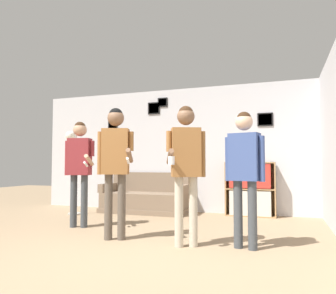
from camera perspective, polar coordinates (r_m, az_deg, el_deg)
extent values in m
plane|color=#937A5B|center=(3.64, -12.35, -19.28)|extent=(20.00, 20.00, 0.00)
cube|color=silver|center=(7.16, 4.53, -0.41)|extent=(7.44, 0.06, 2.70)
cube|color=black|center=(6.94, 16.56, 4.62)|extent=(0.30, 0.02, 0.27)
cube|color=beige|center=(6.94, 16.56, 4.63)|extent=(0.26, 0.01, 0.23)
cube|color=black|center=(7.52, -2.49, 6.75)|extent=(0.28, 0.02, 0.27)
cube|color=#B2B2BC|center=(7.51, -2.50, 6.76)|extent=(0.24, 0.01, 0.23)
cube|color=black|center=(7.46, -0.95, 7.79)|extent=(0.23, 0.02, 0.20)
cube|color=#B2B2BC|center=(7.46, -0.96, 7.80)|extent=(0.18, 0.01, 0.16)
cube|color=black|center=(7.91, -9.60, 3.38)|extent=(0.24, 0.02, 0.33)
cube|color=#B2B2BC|center=(7.90, -9.62, 3.38)|extent=(0.19, 0.01, 0.29)
cube|color=#7A6651|center=(7.09, -4.11, -10.92)|extent=(1.85, 0.80, 0.10)
cube|color=#7A6651|center=(7.07, -4.10, -9.23)|extent=(1.79, 0.74, 0.32)
cube|color=#7A6651|center=(7.34, -3.06, -6.09)|extent=(1.79, 0.14, 0.42)
cube|color=#7A6651|center=(7.43, -10.28, -6.95)|extent=(0.12, 0.74, 0.18)
cube|color=#7A6651|center=(6.75, 2.72, -7.40)|extent=(0.12, 0.74, 0.18)
cube|color=#A87F51|center=(6.80, 10.13, -7.12)|extent=(0.02, 0.30, 1.07)
cube|color=#A87F51|center=(6.72, 18.18, -7.07)|extent=(0.02, 0.30, 1.07)
cube|color=#A87F51|center=(6.89, 14.24, -7.02)|extent=(0.97, 0.01, 1.07)
cube|color=#A87F51|center=(6.80, 14.19, -11.49)|extent=(0.92, 0.30, 0.02)
cube|color=#A87F51|center=(6.73, 14.07, -2.68)|extent=(0.92, 0.30, 0.02)
cube|color=#A87F51|center=(6.74, 14.13, -7.11)|extent=(0.92, 0.30, 0.02)
cube|color=beige|center=(6.76, 14.15, -9.40)|extent=(0.79, 0.26, 0.48)
cube|color=red|center=(6.72, 14.09, -4.87)|extent=(0.79, 0.26, 0.48)
cylinder|color=#ADA89E|center=(7.08, -15.89, -11.11)|extent=(0.28, 0.28, 0.03)
cylinder|color=#ADA89E|center=(7.01, -15.79, -3.90)|extent=(0.03, 0.03, 1.75)
cylinder|color=#ADA89E|center=(7.01, -15.22, 2.99)|extent=(0.02, 0.16, 0.02)
sphere|color=white|center=(6.97, -14.75, 2.77)|extent=(0.20, 0.20, 0.20)
cylinder|color=#ADA89E|center=(7.08, -16.16, 2.13)|extent=(0.02, 0.16, 0.02)
sphere|color=white|center=(7.12, -16.63, 1.87)|extent=(0.20, 0.20, 0.20)
cylinder|color=#3D4247|center=(5.64, -16.11, -9.01)|extent=(0.11, 0.11, 0.85)
cylinder|color=#3D4247|center=(5.57, -14.38, -9.11)|extent=(0.11, 0.11, 0.85)
cube|color=maroon|center=(5.57, -15.15, -1.63)|extent=(0.40, 0.27, 0.60)
sphere|color=tan|center=(5.60, -15.09, 2.93)|extent=(0.22, 0.22, 0.22)
sphere|color=#382314|center=(5.61, -15.08, 3.32)|extent=(0.19, 0.19, 0.19)
cylinder|color=maroon|center=(5.50, -13.05, -0.25)|extent=(0.07, 0.07, 0.25)
cylinder|color=tan|center=(5.36, -13.58, -2.24)|extent=(0.13, 0.31, 0.19)
cylinder|color=white|center=(5.23, -14.12, -2.94)|extent=(0.06, 0.15, 0.09)
cylinder|color=maroon|center=(5.66, -17.18, -1.85)|extent=(0.07, 0.07, 0.57)
cylinder|color=brown|center=(4.61, -10.33, -10.21)|extent=(0.11, 0.11, 0.89)
cylinder|color=brown|center=(4.58, -8.09, -10.28)|extent=(0.11, 0.11, 0.89)
cube|color=#936033|center=(4.56, -9.13, -0.78)|extent=(0.40, 0.30, 0.63)
sphere|color=brown|center=(4.60, -9.08, 5.02)|extent=(0.23, 0.23, 0.23)
sphere|color=black|center=(4.61, -9.08, 5.51)|extent=(0.19, 0.19, 0.19)
cylinder|color=#936033|center=(4.53, -6.44, 1.00)|extent=(0.07, 0.07, 0.27)
cylinder|color=brown|center=(4.38, -6.71, -1.49)|extent=(0.16, 0.32, 0.19)
cylinder|color=white|center=(4.23, -6.99, -2.37)|extent=(0.08, 0.14, 0.09)
cylinder|color=#936033|center=(4.60, -11.77, -1.04)|extent=(0.07, 0.07, 0.59)
cylinder|color=#B7AD99|center=(4.16, 1.92, -11.18)|extent=(0.11, 0.11, 0.87)
cylinder|color=#B7AD99|center=(4.18, 4.41, -11.12)|extent=(0.11, 0.11, 0.87)
cube|color=#936033|center=(4.13, 3.14, -0.92)|extent=(0.41, 0.33, 0.61)
sphere|color=brown|center=(4.17, 3.12, 5.34)|extent=(0.22, 0.22, 0.22)
sphere|color=#382314|center=(4.18, 3.12, 5.87)|extent=(0.19, 0.19, 0.19)
cylinder|color=#936033|center=(4.17, 6.06, -1.23)|extent=(0.07, 0.07, 0.58)
cylinder|color=#936033|center=(4.11, 0.17, 0.99)|extent=(0.07, 0.07, 0.26)
cylinder|color=brown|center=(3.96, 0.37, -1.71)|extent=(0.19, 0.31, 0.19)
cylinder|color=white|center=(3.82, 0.59, -2.37)|extent=(0.08, 0.08, 0.10)
cylinder|color=#3D4247|center=(4.20, 12.10, -11.35)|extent=(0.11, 0.11, 0.82)
cylinder|color=#3D4247|center=(4.14, 14.49, -11.44)|extent=(0.11, 0.11, 0.82)
cube|color=#384C84|center=(4.12, 13.17, -1.70)|extent=(0.40, 0.28, 0.58)
sphere|color=#D1A889|center=(4.16, 13.10, 4.26)|extent=(0.21, 0.21, 0.21)
sphere|color=#382314|center=(4.16, 13.09, 4.77)|extent=(0.18, 0.18, 0.18)
cylinder|color=#384C84|center=(4.06, 16.05, -1.96)|extent=(0.07, 0.07, 0.55)
cylinder|color=#384C84|center=(4.20, 10.40, -2.06)|extent=(0.07, 0.07, 0.55)
cylinder|color=yellow|center=(6.73, 14.07, -2.16)|extent=(0.07, 0.07, 0.10)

